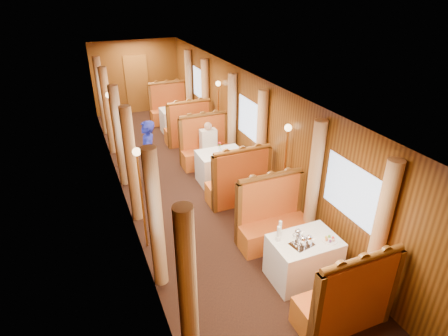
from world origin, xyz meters
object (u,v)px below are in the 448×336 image
banquette_mid_aft (206,149)px  teapot_back (298,235)px  banquette_near_fwd (345,302)px  banquette_mid_fwd (238,185)px  banquette_near_aft (272,222)px  teapot_right (309,241)px  table_far (179,120)px  rose_vase_mid (220,145)px  table_near (303,259)px  fruit_plate (330,239)px  banquette_far_fwd (188,130)px  tea_tray (302,245)px  banquette_far_aft (170,109)px  steward (149,155)px  rose_vase_far (177,103)px  table_mid (221,167)px  passenger (209,141)px  teapot_left (302,243)px

banquette_mid_aft → teapot_back: banquette_mid_aft is taller
banquette_near_fwd → banquette_mid_fwd: bearing=90.0°
banquette_near_fwd → banquette_near_aft: same height
banquette_mid_aft → teapot_right: size_ratio=8.20×
table_far → rose_vase_mid: 3.52m
table_near → rose_vase_mid: size_ratio=2.92×
teapot_back → fruit_plate: teapot_back is taller
table_far → banquette_near_fwd: bearing=-90.0°
banquette_far_fwd → tea_tray: size_ratio=3.94×
banquette_far_fwd → banquette_mid_fwd: bearing=-90.0°
table_near → teapot_back: size_ratio=6.45×
banquette_near_fwd → rose_vase_mid: (-0.01, 4.54, 0.50)m
banquette_far_aft → banquette_near_aft: bearing=-90.0°
fruit_plate → steward: size_ratio=0.15×
teapot_back → rose_vase_far: bearing=93.3°
table_mid → passenger: size_ratio=1.38×
banquette_mid_aft → teapot_right: (-0.03, -4.64, 0.39)m
tea_tray → fruit_plate: 0.46m
table_near → teapot_back: bearing=143.4°
banquette_near_fwd → banquette_far_aft: size_ratio=1.00×
table_near → table_mid: 3.50m
banquette_near_fwd → tea_tray: size_ratio=3.94×
banquette_near_fwd → rose_vase_far: (-0.01, 8.03, 0.50)m
table_near → banquette_far_fwd: size_ratio=0.78×
banquette_near_fwd → banquette_far_fwd: same height
teapot_left → banquette_mid_fwd: bearing=68.5°
table_mid → steward: 1.69m
rose_vase_mid → rose_vase_far: (-0.01, 3.49, 0.00)m
teapot_right → rose_vase_mid: 3.65m
banquette_near_fwd → tea_tray: (-0.13, 0.93, 0.33)m
banquette_near_fwd → banquette_far_fwd: size_ratio=1.00×
teapot_right → table_far: bearing=103.1°
table_mid → teapot_right: (-0.03, -3.62, 0.44)m
banquette_mid_aft → passenger: size_ratio=1.76×
teapot_back → banquette_far_fwd: bearing=93.0°
rose_vase_mid → steward: steward is taller
tea_tray → table_far: bearing=89.0°
table_near → teapot_left: (-0.14, -0.12, 0.45)m
teapot_right → banquette_mid_aft: bearing=102.9°
banquette_mid_aft → rose_vase_far: 2.55m
teapot_right → fruit_plate: 0.37m
table_mid → teapot_left: teapot_left is taller
table_far → rose_vase_far: rose_vase_far is taller
banquette_near_fwd → banquette_mid_fwd: 3.50m
banquette_mid_fwd → rose_vase_mid: bearing=90.5°
banquette_near_aft → rose_vase_far: 6.02m
banquette_near_aft → teapot_right: 1.20m
table_far → steward: steward is taller
rose_vase_mid → passenger: passenger is taller
banquette_far_fwd → banquette_far_aft: size_ratio=1.00×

